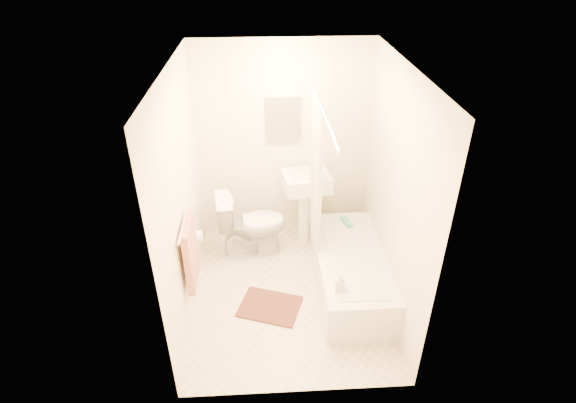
{
  "coord_description": "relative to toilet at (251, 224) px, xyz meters",
  "views": [
    {
      "loc": [
        -0.22,
        -3.6,
        3.34
      ],
      "look_at": [
        0.0,
        0.25,
        1.0
      ],
      "focal_mm": 28.0,
      "sensor_mm": 36.0,
      "label": 1
    }
  ],
  "objects": [
    {
      "name": "bath_mat",
      "position": [
        0.18,
        -0.95,
        -0.38
      ],
      "size": [
        0.72,
        0.62,
        0.02
      ],
      "primitive_type": "cube",
      "rotation": [
        0.0,
        0.0,
        -0.33
      ],
      "color": "#542E1F",
      "rests_on": "floor"
    },
    {
      "name": "towel_bar",
      "position": [
        -0.56,
        -1.0,
        0.71
      ],
      "size": [
        0.02,
        0.6,
        0.02
      ],
      "primitive_type": "cylinder",
      "rotation": [
        1.57,
        0.0,
        0.0
      ],
      "color": "silver",
      "rests_on": "wall_left"
    },
    {
      "name": "toilet",
      "position": [
        0.0,
        0.0,
        0.0
      ],
      "size": [
        0.86,
        0.56,
        0.79
      ],
      "primitive_type": "imported",
      "rotation": [
        0.0,
        0.0,
        1.72
      ],
      "color": "white",
      "rests_on": "floor"
    },
    {
      "name": "wall_right",
      "position": [
        1.4,
        -0.75,
        0.81
      ],
      "size": [
        0.02,
        2.4,
        2.4
      ],
      "primitive_type": "cube",
      "color": "beige",
      "rests_on": "ground"
    },
    {
      "name": "bathtub",
      "position": [
        1.05,
        -0.69,
        -0.17
      ],
      "size": [
        0.7,
        1.59,
        0.45
      ],
      "primitive_type": null,
      "color": "silver",
      "rests_on": "floor"
    },
    {
      "name": "curtain_rod",
      "position": [
        0.7,
        -0.65,
        1.61
      ],
      "size": [
        0.03,
        1.7,
        0.03
      ],
      "primitive_type": "cylinder",
      "rotation": [
        1.57,
        0.0,
        0.0
      ],
      "color": "silver",
      "rests_on": "wall_back"
    },
    {
      "name": "soap_bottle",
      "position": [
        0.85,
        -1.22,
        0.15
      ],
      "size": [
        0.1,
        0.11,
        0.19
      ],
      "primitive_type": "imported",
      "rotation": [
        0.0,
        0.0,
        -0.25
      ],
      "color": "white",
      "rests_on": "bathtub"
    },
    {
      "name": "ceiling",
      "position": [
        0.4,
        -0.75,
        2.01
      ],
      "size": [
        2.4,
        2.4,
        0.0
      ],
      "primitive_type": "plane",
      "color": "white",
      "rests_on": "ground"
    },
    {
      "name": "wall_back",
      "position": [
        0.4,
        0.45,
        0.81
      ],
      "size": [
        2.0,
        0.02,
        2.4
      ],
      "primitive_type": "cube",
      "color": "beige",
      "rests_on": "ground"
    },
    {
      "name": "mirror",
      "position": [
        0.4,
        0.43,
        1.11
      ],
      "size": [
        0.4,
        0.03,
        0.55
      ],
      "primitive_type": "cube",
      "color": "white",
      "rests_on": "wall_back"
    },
    {
      "name": "scrub_brush",
      "position": [
        1.09,
        -0.12,
        0.07
      ],
      "size": [
        0.12,
        0.23,
        0.04
      ],
      "primitive_type": "cube",
      "rotation": [
        0.0,
        0.0,
        0.24
      ],
      "color": "#3DBE7C",
      "rests_on": "bathtub"
    },
    {
      "name": "towel",
      "position": [
        -0.53,
        -1.0,
        0.39
      ],
      "size": [
        0.06,
        0.45,
        0.66
      ],
      "primitive_type": "cube",
      "color": "#CC7266",
      "rests_on": "towel_bar"
    },
    {
      "name": "sink",
      "position": [
        0.65,
        0.2,
        0.12
      ],
      "size": [
        0.59,
        0.5,
        1.03
      ],
      "primitive_type": null,
      "rotation": [
        0.0,
        0.0,
        0.16
      ],
      "color": "white",
      "rests_on": "floor"
    },
    {
      "name": "toilet_paper",
      "position": [
        -0.53,
        -0.63,
        0.31
      ],
      "size": [
        0.11,
        0.12,
        0.12
      ],
      "primitive_type": "cylinder",
      "rotation": [
        0.0,
        1.57,
        0.0
      ],
      "color": "white",
      "rests_on": "wall_left"
    },
    {
      "name": "wall_left",
      "position": [
        -0.6,
        -0.75,
        0.81
      ],
      "size": [
        0.02,
        2.4,
        2.4
      ],
      "primitive_type": "cube",
      "color": "beige",
      "rests_on": "ground"
    },
    {
      "name": "shower_curtain",
      "position": [
        0.7,
        -0.25,
        0.83
      ],
      "size": [
        0.04,
        0.8,
        1.55
      ],
      "primitive_type": "cube",
      "color": "silver",
      "rests_on": "curtain_rod"
    },
    {
      "name": "floor",
      "position": [
        0.4,
        -0.75,
        -0.39
      ],
      "size": [
        2.4,
        2.4,
        0.0
      ],
      "primitive_type": "plane",
      "color": "beige",
      "rests_on": "ground"
    }
  ]
}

